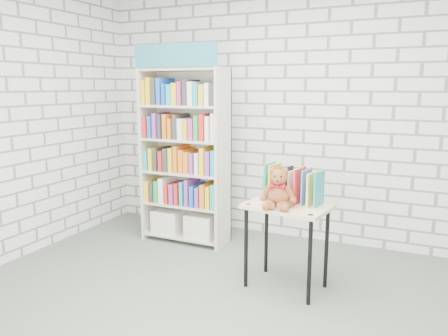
% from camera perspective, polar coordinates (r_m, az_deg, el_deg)
% --- Properties ---
extents(ground, '(4.50, 4.50, 0.00)m').
position_cam_1_polar(ground, '(3.62, -2.42, -18.14)').
color(ground, '#505B4D').
rests_on(ground, ground).
extents(room_shell, '(4.52, 4.02, 2.81)m').
position_cam_1_polar(room_shell, '(3.18, -2.67, 11.36)').
color(room_shell, silver).
rests_on(room_shell, ground).
extents(bookshelf, '(0.97, 0.38, 2.18)m').
position_cam_1_polar(bookshelf, '(4.87, -5.11, 1.72)').
color(bookshelf, beige).
rests_on(bookshelf, ground).
extents(display_table, '(0.76, 0.58, 0.75)m').
position_cam_1_polar(display_table, '(3.80, 8.23, -6.27)').
color(display_table, '#DABD82').
rests_on(display_table, ground).
extents(table_books, '(0.51, 0.29, 0.29)m').
position_cam_1_polar(table_books, '(3.84, 9.06, -2.28)').
color(table_books, teal).
rests_on(table_books, display_table).
extents(teddy_bear, '(0.30, 0.29, 0.33)m').
position_cam_1_polar(teddy_bear, '(3.66, 7.09, -3.05)').
color(teddy_bear, brown).
rests_on(teddy_bear, display_table).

